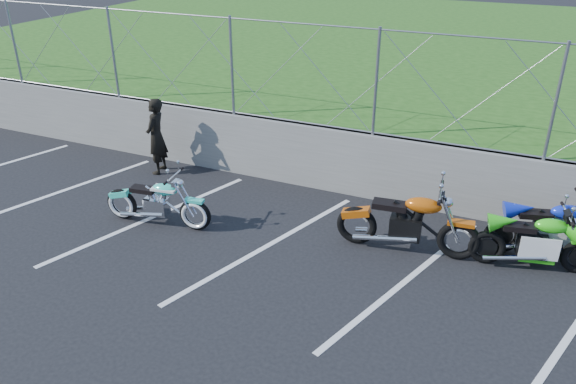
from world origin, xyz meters
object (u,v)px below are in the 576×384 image
at_px(naked_orange, 409,225).
at_px(sportbike_blue, 552,231).
at_px(cruiser_turquoise, 159,204).
at_px(sportbike_green, 536,244).
at_px(person_standing, 156,136).

relative_size(naked_orange, sportbike_blue, 1.16).
relative_size(cruiser_turquoise, sportbike_blue, 1.02).
xyz_separation_m(cruiser_turquoise, naked_orange, (4.29, 0.93, 0.09)).
bearing_deg(naked_orange, sportbike_green, 2.56).
bearing_deg(sportbike_blue, sportbike_green, -128.99).
bearing_deg(sportbike_blue, person_standing, 162.77).
height_order(naked_orange, person_standing, person_standing).
bearing_deg(cruiser_turquoise, naked_orange, 4.48).
height_order(sportbike_blue, person_standing, person_standing).
bearing_deg(person_standing, cruiser_turquoise, 23.98).
bearing_deg(sportbike_green, sportbike_blue, 54.36).
xyz_separation_m(naked_orange, sportbike_blue, (2.14, 0.81, -0.04)).
bearing_deg(person_standing, sportbike_blue, 76.57).
height_order(cruiser_turquoise, naked_orange, naked_orange).
distance_m(sportbike_blue, person_standing, 7.84).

